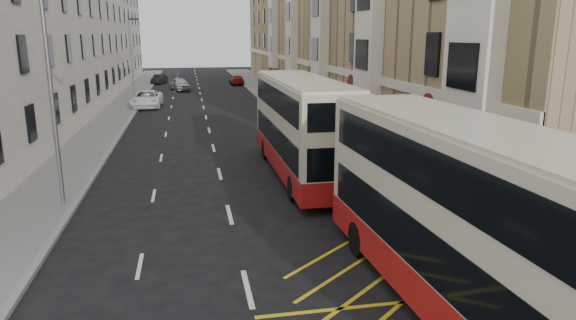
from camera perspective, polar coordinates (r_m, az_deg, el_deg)
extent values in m
cube|color=slate|center=(40.33, 2.57, 4.33)|extent=(4.00, 120.00, 0.15)
cube|color=slate|center=(39.71, -19.78, 3.38)|extent=(3.00, 120.00, 0.15)
cube|color=gray|center=(39.91, -0.23, 4.25)|extent=(0.25, 120.00, 0.15)
cube|color=gray|center=(39.51, -17.63, 3.49)|extent=(0.25, 120.00, 0.15)
cube|color=tan|center=(56.58, 6.00, 14.55)|extent=(10.00, 79.00, 15.00)
cube|color=silver|center=(55.40, 0.82, 11.02)|extent=(0.18, 79.00, 0.50)
cube|color=silver|center=(21.67, 20.21, 15.06)|extent=(0.80, 3.20, 10.00)
cube|color=silver|center=(32.58, 9.04, 15.03)|extent=(0.80, 3.20, 10.00)
cube|color=silver|center=(44.06, 3.58, 14.82)|extent=(0.80, 3.20, 10.00)
cube|color=silver|center=(55.76, 0.40, 14.64)|extent=(0.80, 3.20, 10.00)
cube|color=silver|center=(67.57, -1.68, 14.49)|extent=(0.80, 3.20, 10.00)
cube|color=#5E150F|center=(25.81, 15.20, 2.12)|extent=(0.20, 1.60, 3.00)
cube|color=#5E150F|center=(36.80, 7.02, 5.89)|extent=(0.20, 1.60, 3.00)
cube|color=#5E150F|center=(48.27, 2.63, 7.85)|extent=(0.20, 1.60, 3.00)
cube|color=#5E150F|center=(59.95, -0.09, 9.03)|extent=(0.20, 1.60, 3.00)
cube|color=#5E150F|center=(71.74, -1.93, 9.82)|extent=(0.20, 1.60, 3.00)
cube|color=silver|center=(55.51, -24.24, 12.43)|extent=(9.00, 79.00, 13.00)
cube|color=black|center=(14.79, 27.37, -8.71)|extent=(0.08, 0.08, 2.60)
cylinder|color=red|center=(14.80, 21.51, -11.44)|extent=(0.06, 0.06, 1.00)
cylinder|color=red|center=(17.39, 15.81, -7.18)|extent=(0.06, 0.06, 1.00)
cylinder|color=red|center=(20.16, 11.71, -4.01)|extent=(0.06, 0.06, 1.00)
cube|color=red|center=(17.22, 15.92, -5.68)|extent=(0.05, 6.50, 0.06)
cube|color=red|center=(17.37, 15.82, -7.02)|extent=(0.05, 6.50, 0.06)
cylinder|color=slate|center=(21.43, -24.69, 5.67)|extent=(0.16, 0.16, 8.00)
cylinder|color=slate|center=(50.98, -16.95, 10.36)|extent=(0.16, 0.16, 8.00)
cube|color=black|center=(50.90, -16.81, 14.76)|extent=(0.90, 0.18, 0.18)
cube|color=beige|center=(12.91, 19.24, -6.03)|extent=(3.10, 11.97, 4.27)
cube|color=#AC1513|center=(13.54, 18.68, -12.61)|extent=(3.14, 12.01, 0.97)
cube|color=black|center=(13.09, 19.06, -8.14)|extent=(3.11, 11.03, 1.19)
cube|color=black|center=(12.54, 19.72, -0.32)|extent=(3.11, 11.03, 1.08)
cube|color=beige|center=(12.37, 20.04, 3.52)|extent=(2.98, 11.50, 0.13)
cube|color=black|center=(18.08, 9.26, -1.33)|extent=(2.30, 0.16, 1.41)
cube|color=black|center=(17.64, 9.54, 5.63)|extent=(1.89, 0.15, 0.49)
cylinder|color=black|center=(16.27, 7.83, -8.66)|extent=(0.34, 1.09, 1.08)
cylinder|color=black|center=(17.24, 15.52, -7.73)|extent=(0.34, 1.09, 1.08)
cube|color=beige|center=(24.54, 1.55, 3.88)|extent=(2.72, 11.77, 4.22)
cube|color=#AC1513|center=(24.88, 1.53, 0.18)|extent=(2.75, 11.80, 0.96)
cube|color=black|center=(24.64, 1.54, 2.72)|extent=(2.75, 10.83, 1.18)
cube|color=black|center=(24.35, 1.57, 6.92)|extent=(2.75, 10.83, 1.07)
cube|color=beige|center=(24.26, 1.58, 8.90)|extent=(2.61, 11.30, 0.13)
cube|color=black|center=(30.28, -0.90, 4.92)|extent=(2.27, 0.09, 1.39)
cube|color=black|center=(30.02, -0.92, 9.05)|extent=(1.87, 0.09, 0.48)
cube|color=black|center=(19.09, 5.41, -0.47)|extent=(2.27, 0.09, 1.28)
cylinder|color=black|center=(28.34, -2.53, 1.20)|extent=(0.30, 1.07, 1.07)
cylinder|color=black|center=(28.79, 2.23, 1.41)|extent=(0.30, 1.07, 1.07)
cylinder|color=black|center=(21.17, 0.56, -3.18)|extent=(0.30, 1.07, 1.07)
cylinder|color=black|center=(21.77, 6.81, -2.79)|extent=(0.30, 1.07, 1.07)
imported|color=black|center=(18.12, 25.48, -6.05)|extent=(0.93, 0.79, 1.67)
imported|color=black|center=(18.62, 15.17, -4.59)|extent=(1.05, 0.59, 1.69)
imported|color=white|center=(50.28, -15.41, 6.56)|extent=(2.84, 5.75, 1.57)
imported|color=#AAACB1|center=(64.45, -11.91, 8.25)|extent=(2.85, 4.84, 1.54)
imported|color=black|center=(73.87, -14.11, 8.71)|extent=(2.22, 4.14, 1.30)
imported|color=maroon|center=(71.07, -5.73, 8.86)|extent=(1.80, 4.43, 1.29)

